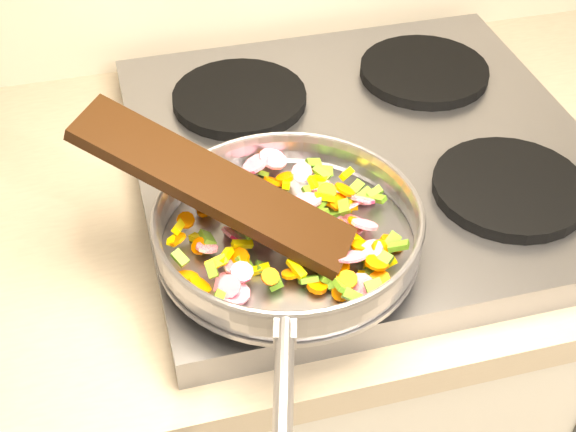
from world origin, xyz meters
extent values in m
cube|color=#939399|center=(-0.70, 1.67, 0.92)|extent=(0.60, 0.60, 0.04)
cylinder|color=black|center=(-0.84, 1.52, 0.95)|extent=(0.19, 0.19, 0.02)
cylinder|color=black|center=(-0.56, 1.52, 0.95)|extent=(0.19, 0.19, 0.02)
cylinder|color=black|center=(-0.84, 1.81, 0.95)|extent=(0.19, 0.19, 0.02)
cylinder|color=black|center=(-0.56, 1.81, 0.95)|extent=(0.19, 0.19, 0.02)
cylinder|color=#9E9EA5|center=(-0.85, 1.49, 0.96)|extent=(0.29, 0.29, 0.01)
torus|color=#9E9EA5|center=(-0.85, 1.49, 0.98)|extent=(0.33, 0.33, 0.04)
torus|color=#9E9EA5|center=(-0.85, 1.49, 1.00)|extent=(0.30, 0.30, 0.01)
cylinder|color=#9E9EA5|center=(-0.92, 1.25, 1.00)|extent=(0.07, 0.19, 0.02)
cube|color=#9E9EA5|center=(-0.90, 1.34, 0.99)|extent=(0.03, 0.03, 0.02)
cylinder|color=orange|center=(-0.79, 1.53, 0.98)|extent=(0.02, 0.02, 0.02)
cylinder|color=orange|center=(-0.78, 1.44, 0.98)|extent=(0.02, 0.02, 0.01)
cube|color=#EDD202|center=(-0.77, 1.51, 0.98)|extent=(0.02, 0.02, 0.01)
cube|color=#EDD202|center=(-0.82, 1.45, 0.98)|extent=(0.02, 0.01, 0.01)
cylinder|color=orange|center=(-0.89, 1.42, 0.98)|extent=(0.02, 0.02, 0.01)
cube|color=#EDD202|center=(-0.83, 1.57, 0.97)|extent=(0.02, 0.03, 0.02)
cube|color=#578F1D|center=(-0.94, 1.50, 0.98)|extent=(0.02, 0.02, 0.02)
cube|color=#EDD202|center=(-0.77, 1.52, 0.97)|extent=(0.02, 0.03, 0.01)
cube|color=#578F1D|center=(-0.89, 1.45, 0.97)|extent=(0.01, 0.02, 0.02)
cylinder|color=#DE1553|center=(-0.75, 1.53, 0.96)|extent=(0.04, 0.04, 0.01)
cylinder|color=orange|center=(-0.82, 1.45, 0.97)|extent=(0.03, 0.03, 0.02)
cylinder|color=orange|center=(-0.96, 1.53, 0.99)|extent=(0.03, 0.03, 0.02)
cube|color=#578F1D|center=(-0.82, 1.40, 0.97)|extent=(0.03, 0.02, 0.02)
cylinder|color=orange|center=(-0.83, 1.49, 0.97)|extent=(0.04, 0.03, 0.02)
cube|color=#578F1D|center=(-0.82, 1.39, 0.98)|extent=(0.01, 0.03, 0.02)
cube|color=#EDD202|center=(-0.94, 1.46, 0.98)|extent=(0.03, 0.02, 0.01)
cylinder|color=orange|center=(-0.82, 1.39, 0.97)|extent=(0.03, 0.03, 0.02)
cube|color=#578F1D|center=(-0.81, 1.50, 0.98)|extent=(0.03, 0.03, 0.01)
cylinder|color=orange|center=(-0.97, 1.50, 0.98)|extent=(0.03, 0.03, 0.02)
cylinder|color=orange|center=(-0.97, 1.45, 0.97)|extent=(0.03, 0.03, 0.01)
cylinder|color=#DE1553|center=(-0.78, 1.49, 0.97)|extent=(0.05, 0.05, 0.01)
cylinder|color=#DE1553|center=(-0.76, 1.51, 0.98)|extent=(0.04, 0.04, 0.02)
cylinder|color=#DE1553|center=(-0.93, 1.42, 0.98)|extent=(0.03, 0.03, 0.02)
cube|color=#578F1D|center=(-0.83, 1.42, 0.98)|extent=(0.02, 0.02, 0.01)
cube|color=#EDD202|center=(-0.90, 1.53, 0.97)|extent=(0.02, 0.02, 0.02)
cube|color=#578F1D|center=(-0.81, 1.55, 0.97)|extent=(0.02, 0.03, 0.02)
cube|color=#EDD202|center=(-0.78, 1.46, 0.97)|extent=(0.02, 0.02, 0.01)
cylinder|color=#DE1553|center=(-0.93, 1.42, 0.97)|extent=(0.04, 0.04, 0.01)
cube|color=#578F1D|center=(-0.75, 1.55, 0.97)|extent=(0.02, 0.02, 0.01)
cube|color=#578F1D|center=(-0.75, 1.53, 0.97)|extent=(0.02, 0.02, 0.01)
cylinder|color=#DE1553|center=(-0.77, 1.47, 0.98)|extent=(0.04, 0.03, 0.02)
cube|color=#EDD202|center=(-0.89, 1.53, 0.99)|extent=(0.02, 0.03, 0.02)
cube|color=#578F1D|center=(-0.86, 1.55, 0.97)|extent=(0.03, 0.02, 0.01)
cube|color=#578F1D|center=(-0.89, 1.52, 0.98)|extent=(0.03, 0.03, 0.02)
cube|color=#EDD202|center=(-0.79, 1.57, 0.98)|extent=(0.02, 0.02, 0.01)
cylinder|color=orange|center=(-0.96, 1.43, 0.98)|extent=(0.03, 0.04, 0.03)
cylinder|color=#DE1553|center=(-0.93, 1.44, 0.96)|extent=(0.03, 0.03, 0.02)
cylinder|color=#DE1553|center=(-0.89, 1.57, 0.98)|extent=(0.03, 0.03, 0.01)
cylinder|color=orange|center=(-0.91, 1.46, 0.97)|extent=(0.03, 0.04, 0.03)
cylinder|color=orange|center=(-0.80, 1.48, 0.97)|extent=(0.03, 0.02, 0.03)
cube|color=#578F1D|center=(-0.78, 1.41, 0.97)|extent=(0.02, 0.03, 0.01)
cube|color=#EDD202|center=(-0.97, 1.51, 0.98)|extent=(0.02, 0.03, 0.02)
cylinder|color=orange|center=(-0.91, 1.59, 0.97)|extent=(0.03, 0.03, 0.01)
cube|color=#578F1D|center=(-0.78, 1.58, 0.98)|extent=(0.02, 0.01, 0.02)
cube|color=#578F1D|center=(-0.75, 1.43, 0.99)|extent=(0.03, 0.02, 0.02)
cylinder|color=#DE1553|center=(-0.84, 1.61, 0.98)|extent=(0.05, 0.05, 0.02)
cube|color=#578F1D|center=(-0.85, 1.53, 0.97)|extent=(0.02, 0.02, 0.01)
cylinder|color=orange|center=(-0.93, 1.55, 0.97)|extent=(0.03, 0.03, 0.01)
cube|color=#578F1D|center=(-0.92, 1.56, 0.99)|extent=(0.02, 0.02, 0.01)
cube|color=#578F1D|center=(-0.79, 1.57, 0.98)|extent=(0.02, 0.02, 0.01)
cube|color=#578F1D|center=(-0.74, 1.53, 0.98)|extent=(0.02, 0.01, 0.01)
cylinder|color=orange|center=(-0.77, 1.49, 0.97)|extent=(0.02, 0.03, 0.02)
cube|color=#EDD202|center=(-0.93, 1.46, 0.98)|extent=(0.02, 0.02, 0.01)
cylinder|color=#DE1553|center=(-0.77, 1.51, 0.98)|extent=(0.03, 0.03, 0.03)
cube|color=#578F1D|center=(-0.78, 1.51, 0.98)|extent=(0.02, 0.02, 0.01)
cube|color=#EDD202|center=(-0.76, 1.42, 0.97)|extent=(0.02, 0.01, 0.02)
cube|color=#EDD202|center=(-0.86, 1.43, 0.98)|extent=(0.02, 0.03, 0.01)
cube|color=#EDD202|center=(-0.76, 1.56, 0.98)|extent=(0.02, 0.02, 0.01)
cylinder|color=#DE1553|center=(-0.84, 1.51, 0.96)|extent=(0.03, 0.04, 0.02)
cylinder|color=#DE1553|center=(-0.92, 1.43, 0.98)|extent=(0.03, 0.03, 0.01)
cylinder|color=orange|center=(-0.78, 1.39, 0.97)|extent=(0.03, 0.03, 0.02)
cylinder|color=#DE1553|center=(-0.94, 1.48, 0.98)|extent=(0.03, 0.03, 0.01)
cube|color=#578F1D|center=(-0.86, 1.54, 0.97)|extent=(0.02, 0.02, 0.01)
cylinder|color=#DE1553|center=(-0.81, 1.58, 0.98)|extent=(0.03, 0.02, 0.03)
cylinder|color=orange|center=(-0.78, 1.41, 0.98)|extent=(0.03, 0.03, 0.01)
cylinder|color=orange|center=(-0.77, 1.43, 0.98)|extent=(0.03, 0.02, 0.02)
cylinder|color=orange|center=(-0.95, 1.49, 0.97)|extent=(0.02, 0.03, 0.02)
cube|color=#EDD202|center=(-0.87, 1.55, 0.98)|extent=(0.02, 0.02, 0.01)
cylinder|color=orange|center=(-0.93, 1.57, 0.98)|extent=(0.03, 0.03, 0.02)
cube|color=#578F1D|center=(-0.79, 1.59, 0.98)|extent=(0.02, 0.02, 0.02)
cylinder|color=orange|center=(-0.79, 1.53, 0.97)|extent=(0.03, 0.03, 0.02)
cube|color=#EDD202|center=(-0.80, 1.53, 0.98)|extent=(0.02, 0.01, 0.02)
cube|color=#EDD202|center=(-0.85, 1.46, 0.98)|extent=(0.03, 0.01, 0.02)
cylinder|color=#DE1553|center=(-0.79, 1.38, 0.97)|extent=(0.04, 0.04, 0.02)
cube|color=#578F1D|center=(-0.83, 1.41, 0.97)|extent=(0.01, 0.02, 0.02)
cylinder|color=orange|center=(-0.81, 1.42, 0.98)|extent=(0.02, 0.02, 0.01)
cube|color=#578F1D|center=(-0.95, 1.41, 0.98)|extent=(0.02, 0.02, 0.01)
cylinder|color=#DE1553|center=(-0.78, 1.43, 0.98)|extent=(0.03, 0.03, 0.02)
cube|color=#578F1D|center=(-0.90, 1.49, 0.98)|extent=(0.01, 0.02, 0.01)
cube|color=#EDD202|center=(-0.89, 1.45, 0.97)|extent=(0.02, 0.01, 0.01)
cylinder|color=#DE1553|center=(-0.80, 1.42, 0.99)|extent=(0.04, 0.04, 0.02)
cube|color=#578F1D|center=(-0.91, 1.46, 0.97)|extent=(0.02, 0.03, 0.02)
cylinder|color=#DE1553|center=(-0.80, 1.55, 0.98)|extent=(0.03, 0.03, 0.02)
cube|color=#578F1D|center=(-0.81, 1.52, 0.98)|extent=(0.02, 0.02, 0.01)
cube|color=#578F1D|center=(-0.88, 1.42, 0.97)|extent=(0.02, 0.02, 0.02)
cylinder|color=#DE1553|center=(-0.91, 1.51, 0.97)|extent=(0.03, 0.04, 0.03)
cube|color=#EDD202|center=(-0.84, 1.45, 0.97)|extent=(0.02, 0.02, 0.02)
cube|color=#578F1D|center=(-0.89, 1.51, 0.98)|extent=(0.02, 0.02, 0.02)
cylinder|color=#DE1553|center=(-0.87, 1.57, 0.98)|extent=(0.04, 0.04, 0.02)
cube|color=#578F1D|center=(-0.85, 1.42, 0.97)|extent=(0.02, 0.01, 0.01)
cylinder|color=orange|center=(-0.84, 1.41, 0.97)|extent=(0.03, 0.03, 0.01)
cube|color=#578F1D|center=(-0.79, 1.40, 0.97)|extent=(0.02, 0.03, 0.01)
cylinder|color=#DE1553|center=(-0.80, 1.39, 0.98)|extent=(0.03, 0.03, 0.03)
cube|color=#EDD202|center=(-0.97, 1.52, 0.98)|extent=(0.02, 0.03, 0.02)
cube|color=#EDD202|center=(-0.91, 1.57, 0.98)|extent=(0.02, 0.02, 0.02)
cylinder|color=orange|center=(-0.83, 1.58, 0.97)|extent=(0.03, 0.03, 0.01)
cylinder|color=#DE1553|center=(-0.88, 1.50, 0.98)|extent=(0.04, 0.03, 0.02)
cube|color=#EDD202|center=(-0.79, 1.41, 0.97)|extent=(0.02, 0.03, 0.01)
cube|color=#578F1D|center=(-0.95, 1.44, 0.99)|extent=(0.01, 0.02, 0.02)
cube|color=#578F1D|center=(-0.77, 1.41, 0.98)|extent=(0.02, 0.02, 0.01)
cylinder|color=orange|center=(-0.78, 1.52, 0.98)|extent=(0.03, 0.03, 0.01)
cylinder|color=orange|center=(-0.90, 1.53, 0.97)|extent=(0.03, 0.03, 0.02)
cylinder|color=orange|center=(-0.77, 1.54, 0.98)|extent=(0.03, 0.04, 0.02)
cube|color=#578F1D|center=(-0.98, 1.47, 0.99)|extent=(0.02, 0.02, 0.01)
cylinder|color=orange|center=(-0.81, 1.40, 0.98)|extent=(0.03, 0.03, 0.01)
cylinder|color=orange|center=(-0.93, 1.56, 0.97)|extent=(0.03, 0.03, 0.02)
cylinder|color=orange|center=(-0.84, 1.59, 0.97)|extent=(0.03, 0.03, 0.03)
cylinder|color=#DE1553|center=(-0.86, 1.51, 0.98)|extent=(0.04, 0.04, 0.02)
cube|color=#578F1D|center=(-0.75, 1.45, 0.97)|extent=(0.03, 0.03, 0.02)
cylinder|color=#DE1553|center=(-0.88, 1.51, 0.97)|extent=(0.04, 0.04, 0.01)
cylinder|color=#DE1553|center=(-0.81, 1.46, 0.98)|extent=(0.04, 0.04, 0.01)
cylinder|color=#DE1553|center=(-0.82, 1.43, 0.98)|extent=(0.04, 0.04, 0.02)
cube|color=#578F1D|center=(-0.81, 1.37, 0.98)|extent=(0.02, 0.02, 0.02)
cube|color=#578F1D|center=(-0.89, 1.54, 0.98)|extent=(0.02, 0.02, 0.01)
cube|color=#EDD202|center=(-0.91, 1.48, 0.98)|extent=(0.02, 0.01, 0.01)
cylinder|color=#DE1553|center=(-0.82, 1.52, 0.99)|extent=(0.04, 0.04, 0.01)
cylinder|color=#DE1553|center=(-0.92, 1.45, 0.97)|extent=(0.03, 0.03, 0.01)
cube|color=#578F1D|center=(-0.86, 1.54, 0.99)|extent=(0.02, 0.02, 0.02)
cube|color=#EDD202|center=(-0.88, 1.53, 0.98)|extent=(0.03, 0.02, 0.02)
cylinder|color=#DE1553|center=(-0.86, 1.61, 0.98)|extent=(0.05, 0.05, 0.02)
cube|color=#578F1D|center=(-0.87, 1.53, 0.98)|extent=(0.02, 0.02, 0.01)
cube|color=#EDD202|center=(-0.77, 1.42, 0.97)|extent=(0.03, 0.02, 0.02)
cube|color=#578F1D|center=(-0.80, 1.55, 0.98)|extent=(0.02, 0.02, 0.01)
cube|color=#578F1D|center=(-0.79, 1.38, 0.98)|extent=(0.02, 0.01, 0.01)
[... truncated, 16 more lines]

